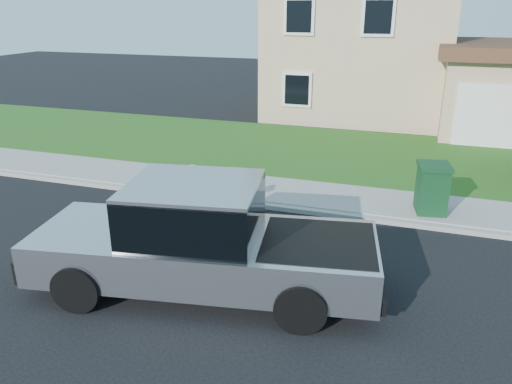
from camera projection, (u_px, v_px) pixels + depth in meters
ground at (253, 261)px, 10.47m from camera, size 80.00×80.00×0.00m
curb at (326, 213)px, 12.73m from camera, size 40.00×0.20×0.12m
sidewalk at (334, 198)px, 13.70m from camera, size 40.00×2.00×0.15m
lawn at (356, 155)px, 17.70m from camera, size 40.00×7.00×0.10m
house at (391, 47)px, 23.51m from camera, size 14.00×11.30×6.85m
pickup_truck at (203, 242)px, 9.14m from camera, size 6.69×3.19×2.11m
woman at (193, 200)px, 11.67m from camera, size 0.53×0.39×1.61m
trash_bin at (432, 188)px, 12.41m from camera, size 0.89×0.99×1.24m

